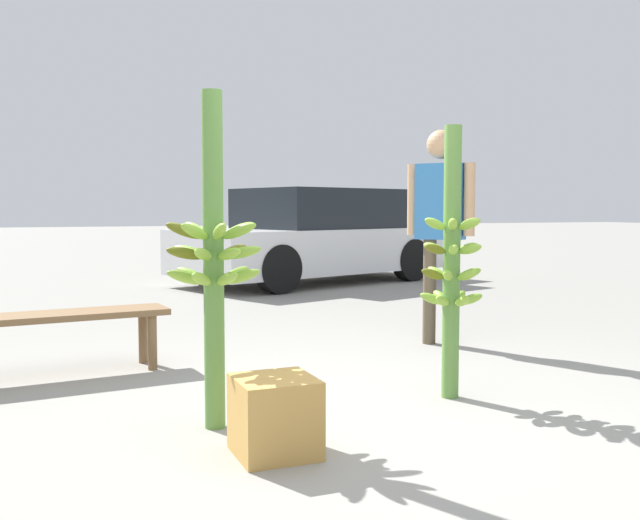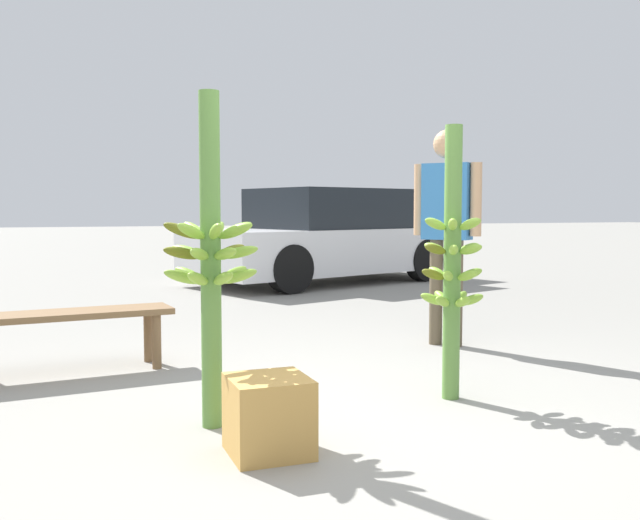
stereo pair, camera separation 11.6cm
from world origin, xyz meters
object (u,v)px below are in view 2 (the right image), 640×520
banana_stalk_center (452,263)px  vendor_person (447,214)px  parked_car (329,238)px  produce_crate (269,416)px  market_bench (70,321)px  banana_stalk_left (211,258)px

banana_stalk_center → vendor_person: size_ratio=0.91×
parked_car → produce_crate: 7.19m
vendor_person → market_bench: 2.82m
banana_stalk_left → market_bench: banana_stalk_left is taller
banana_stalk_center → produce_crate: 1.44m
vendor_person → parked_car: 4.81m
banana_stalk_left → vendor_person: vendor_person is taller
vendor_person → produce_crate: 2.85m
vendor_person → parked_car: bearing=-49.7°
banana_stalk_center → parked_car: size_ratio=0.35×
banana_stalk_left → produce_crate: size_ratio=4.80×
market_bench → produce_crate: 2.05m
banana_stalk_left → produce_crate: banana_stalk_left is taller
banana_stalk_center → parked_car: (1.60, 6.09, -0.12)m
banana_stalk_center → produce_crate: (-1.20, -0.52, -0.59)m
parked_car → market_bench: bearing=124.0°
market_bench → banana_stalk_left: bearing=-72.7°
banana_stalk_left → banana_stalk_center: bearing=2.1°
vendor_person → market_bench: bearing=50.2°
vendor_person → banana_stalk_center: bearing=111.2°
produce_crate → vendor_person: bearing=43.8°
banana_stalk_center → market_bench: banana_stalk_center is taller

